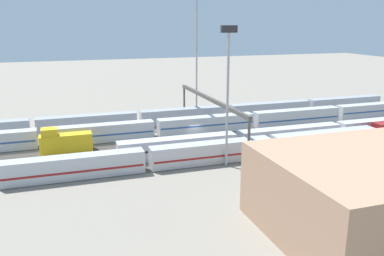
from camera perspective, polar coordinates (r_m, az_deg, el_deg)
name	(u,v)px	position (r m, az deg, el deg)	size (l,w,h in m)	color
ground_plane	(196,137)	(91.67, 0.59, -1.22)	(400.00, 400.00, 0.00)	gray
track_bed_0	(175,119)	(107.81, -2.44, 1.24)	(140.00, 2.80, 0.12)	#3D3833
track_bed_1	(180,124)	(103.15, -1.67, 0.63)	(140.00, 2.80, 0.12)	#3D3833
track_bed_2	(186,128)	(98.52, -0.83, -0.05)	(140.00, 2.80, 0.12)	#4C443D
track_bed_3	(193,134)	(93.93, 0.09, -0.78)	(140.00, 2.80, 0.12)	#3D3833
track_bed_4	(200,139)	(89.39, 1.11, -1.60)	(140.00, 2.80, 0.12)	#3D3833
track_bed_5	(208,146)	(84.89, 2.24, -2.49)	(140.00, 2.80, 0.12)	#4C443D
track_bed_6	(217,153)	(80.46, 3.50, -3.49)	(140.00, 2.80, 0.12)	#4C443D
track_bed_7	(227,161)	(76.10, 4.90, -4.60)	(140.00, 2.80, 0.12)	#4C443D
train_on_track_4	(65,142)	(84.03, -17.45, -1.87)	(10.00, 3.00, 5.00)	gold
train_on_track_1	(185,116)	(103.09, -0.94, 1.74)	(119.80, 3.00, 3.80)	#A8AAB2
train_on_track_3	(206,124)	(94.51, 2.01, 0.53)	(119.80, 3.06, 3.80)	silver
train_on_track_7	(201,153)	(73.65, 1.24, -3.58)	(114.80, 3.06, 4.40)	maroon
train_on_track_6	(289,136)	(87.04, 13.47, -1.12)	(71.40, 3.06, 3.80)	silver
light_mast_0	(197,41)	(109.48, 0.66, 12.08)	(2.80, 0.70, 32.37)	#9EA0A5
light_mast_1	(228,78)	(69.95, 5.07, 7.04)	(2.80, 0.70, 24.56)	#9EA0A5
signal_gantry	(210,102)	(90.97, 2.59, 3.66)	(0.70, 40.00, 8.80)	#4C4742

